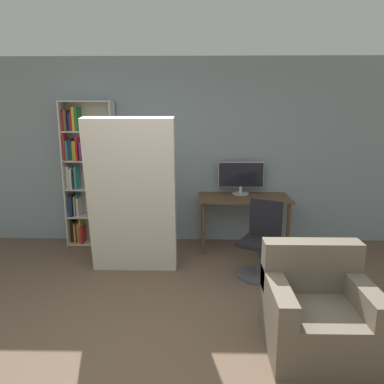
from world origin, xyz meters
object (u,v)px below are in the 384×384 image
Objects in this scene: monitor at (241,177)px; bookshelf at (85,173)px; office_chair at (261,247)px; armchair at (317,311)px; mattress_near at (132,197)px.

bookshelf is (-2.27, 0.01, 0.04)m from monitor.
monitor is 1.29m from office_chair.
office_chair is 1.41m from armchair.
office_chair is at bearing -82.76° from monitor.
bookshelf is 1.37m from mattress_near.
mattress_near is (0.87, -1.05, -0.11)m from bookshelf.
monitor reaches higher than office_chair.
office_chair reaches higher than armchair.
mattress_near reaches higher than armchair.
office_chair is at bearing 100.26° from armchair.
armchair is (0.39, -2.49, -0.70)m from monitor.
mattress_near is 2.23× the size of armchair.
armchair is (0.25, -1.39, -0.04)m from office_chair.
bookshelf is at bearing 136.87° from armchair.
monitor is 0.73× the size of office_chair.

